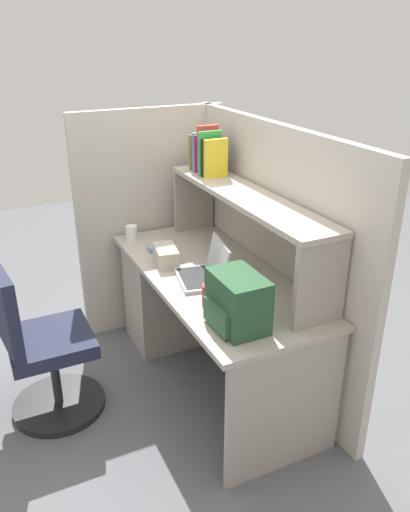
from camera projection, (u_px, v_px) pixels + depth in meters
name	position (u px, v px, depth m)	size (l,w,h in m)	color
ground_plane	(212.00, 378.00, 3.21)	(8.00, 8.00, 0.00)	#595B60
desk	(186.00, 295.00, 3.37)	(1.60, 0.70, 0.73)	#AAA093
cubicle_partition_rear	(270.00, 255.00, 3.05)	(1.84, 0.05, 1.55)	#BCB5A8
cubicle_partition_left	(153.00, 221.00, 3.58)	(0.05, 1.06, 1.55)	#BCB5A8
overhead_hutch	(245.00, 210.00, 2.85)	(1.44, 0.28, 0.45)	gray
reference_books_on_shelf	(208.00, 153.00, 3.16)	(0.27, 0.17, 0.29)	olive
laptop	(206.00, 271.00, 2.83)	(0.35, 0.31, 0.22)	#B7BABF
backpack	(237.00, 302.00, 2.36)	(0.30, 0.23, 0.26)	#264C2D
computer_mouse	(156.00, 248.00, 3.21)	(0.06, 0.10, 0.03)	#7299C6
paper_cup	(132.00, 233.00, 3.38)	(0.08, 0.08, 0.09)	white
tissue_box	(166.00, 255.00, 3.03)	(0.22, 0.12, 0.10)	#BFB299
snack_canister	(211.00, 295.00, 2.56)	(0.10, 0.10, 0.11)	maroon
office_chair	(42.00, 353.00, 2.78)	(0.52, 0.52, 0.93)	black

